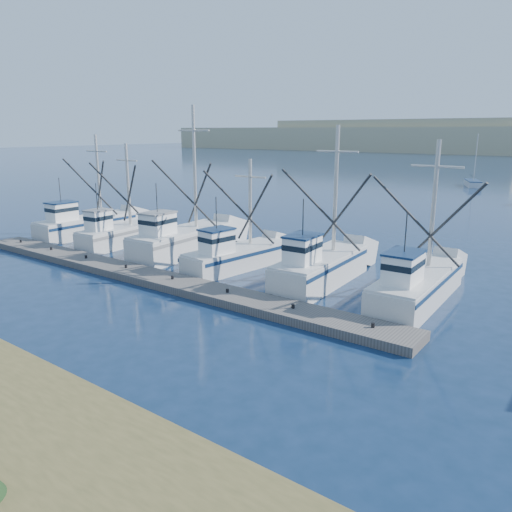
{
  "coord_description": "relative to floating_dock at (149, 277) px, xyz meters",
  "views": [
    {
      "loc": [
        14.37,
        -12.32,
        8.53
      ],
      "look_at": [
        -0.93,
        8.0,
        2.13
      ],
      "focal_mm": 35.0,
      "sensor_mm": 36.0,
      "label": 1
    }
  ],
  "objects": [
    {
      "name": "trawler_fleet",
      "position": [
        0.19,
        5.22,
        0.77
      ],
      "size": [
        30.62,
        8.87,
        10.26
      ],
      "color": "silver",
      "rests_on": "ground"
    },
    {
      "name": "floating_dock",
      "position": [
        0.0,
        0.0,
        0.0
      ],
      "size": [
        32.23,
        2.5,
        0.43
      ],
      "primitive_type": "cube",
      "rotation": [
        0.0,
        0.0,
        0.01
      ],
      "color": "#605A56",
      "rests_on": "ground"
    },
    {
      "name": "ground",
      "position": [
        7.56,
        -6.3,
        -0.21
      ],
      "size": [
        500.0,
        500.0,
        0.0
      ],
      "primitive_type": "plane",
      "color": "#0D223C",
      "rests_on": "ground"
    },
    {
      "name": "sailboat_far",
      "position": [
        1.75,
        64.89,
        0.28
      ],
      "size": [
        3.9,
        6.12,
        8.1
      ],
      "rotation": [
        0.0,
        0.0,
        0.39
      ],
      "color": "silver",
      "rests_on": "ground"
    }
  ]
}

